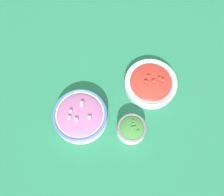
% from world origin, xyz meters
% --- Properties ---
extents(ground_plane, '(3.00, 3.00, 0.00)m').
position_xyz_m(ground_plane, '(0.00, 0.00, 0.00)').
color(ground_plane, '#23704C').
extents(bowl_cherry_tomatoes, '(0.21, 0.21, 0.06)m').
position_xyz_m(bowl_cherry_tomatoes, '(0.17, 0.02, 0.03)').
color(bowl_cherry_tomatoes, '#B2C1CC').
rests_on(bowl_cherry_tomatoes, ground_plane).
extents(bowl_broccoli, '(0.11, 0.11, 0.08)m').
position_xyz_m(bowl_broccoli, '(0.03, -0.14, 0.04)').
color(bowl_broccoli, white).
rests_on(bowl_broccoli, ground_plane).
extents(bowl_red_onion, '(0.21, 0.21, 0.08)m').
position_xyz_m(bowl_red_onion, '(-0.14, -0.03, 0.04)').
color(bowl_red_onion, silver).
rests_on(bowl_red_onion, ground_plane).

